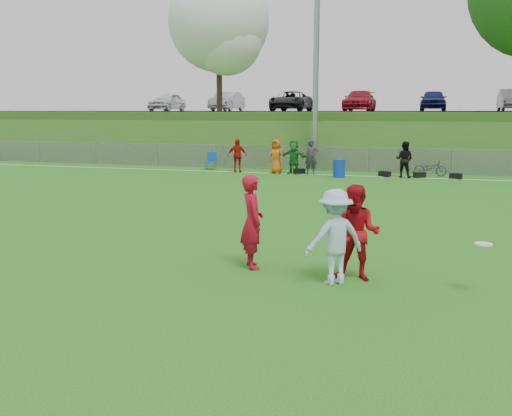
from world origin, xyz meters
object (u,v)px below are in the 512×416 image
at_px(player_blue, 335,237).
at_px(recycling_bin, 339,168).
at_px(frisbee, 483,244).
at_px(player_red_left, 252,222).
at_px(player_red_center, 357,233).
at_px(bicycle, 430,168).

height_order(player_blue, recycling_bin, player_blue).
bearing_deg(recycling_bin, player_blue, -81.58).
relative_size(frisbee, recycling_bin, 0.35).
xyz_separation_m(player_red_left, player_blue, (1.73, -0.60, -0.07)).
bearing_deg(frisbee, player_blue, -176.72).
xyz_separation_m(player_red_left, player_red_center, (2.08, -0.24, -0.05)).
bearing_deg(bicycle, recycling_bin, 113.94).
distance_m(player_red_center, player_blue, 0.51).
xyz_separation_m(recycling_bin, bicycle, (4.11, 1.80, -0.03)).
distance_m(frisbee, recycling_bin, 17.42).
distance_m(frisbee, bicycle, 18.51).
height_order(frisbee, bicycle, frisbee).
xyz_separation_m(player_red_left, bicycle, (3.36, 18.02, -0.53)).
bearing_deg(player_red_left, player_red_center, -126.83).
bearing_deg(frisbee, player_red_center, 174.04).
distance_m(player_red_center, recycling_bin, 16.71).
xyz_separation_m(frisbee, recycling_bin, (-4.98, 16.68, -0.45)).
relative_size(player_red_center, player_blue, 1.03).
bearing_deg(bicycle, player_red_left, 169.75).
bearing_deg(player_blue, recycling_bin, -118.94).
height_order(player_blue, bicycle, player_blue).
height_order(player_red_left, frisbee, player_red_left).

